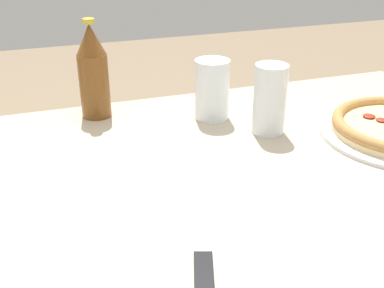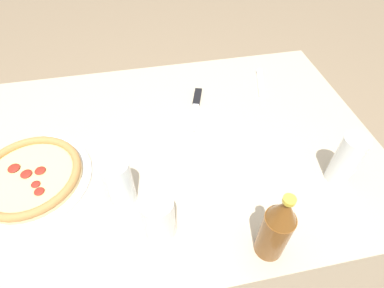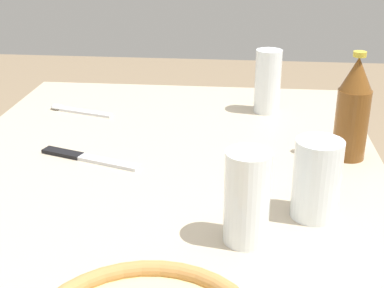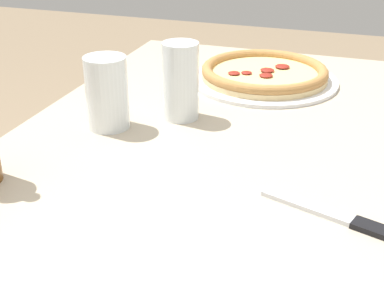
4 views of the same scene
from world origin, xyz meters
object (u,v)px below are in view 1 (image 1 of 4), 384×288
object	(u,v)px
beer_bottle	(93,72)
knife	(203,249)
glass_iced_tea	(269,102)
glass_lemonade	(212,92)

from	to	relation	value
beer_bottle	knife	xyz separation A→B (m)	(0.06, -0.53, -0.10)
glass_iced_tea	knife	world-z (taller)	glass_iced_tea
beer_bottle	knife	size ratio (longest dim) A/B	1.01
glass_iced_tea	beer_bottle	world-z (taller)	beer_bottle
glass_iced_tea	beer_bottle	distance (m)	0.39
knife	glass_iced_tea	bearing A→B (deg)	51.04
glass_lemonade	beer_bottle	bearing A→B (deg)	158.72
beer_bottle	knife	world-z (taller)	beer_bottle
beer_bottle	knife	bearing A→B (deg)	-83.12
knife	beer_bottle	bearing A→B (deg)	96.88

